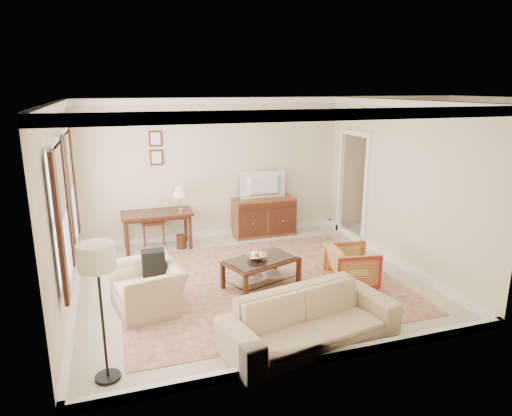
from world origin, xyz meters
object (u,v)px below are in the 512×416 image
striped_armchair (352,265)px  club_armchair (148,280)px  sideboard (264,217)px  tv (264,177)px  writing_desk (157,218)px  sofa (311,311)px  coffee_table (261,265)px

striped_armchair → club_armchair: 3.16m
sideboard → tv: tv is taller
sideboard → tv: 0.87m
writing_desk → sofa: size_ratio=0.61×
writing_desk → coffee_table: size_ratio=1.05×
tv → sofa: bearing=78.4°
writing_desk → sideboard: bearing=3.9°
tv → writing_desk: bearing=3.4°
sideboard → club_armchair: 3.83m
coffee_table → club_armchair: size_ratio=1.26×
tv → club_armchair: size_ratio=0.92×
striped_armchair → sofa: bearing=143.9°
striped_armchair → club_armchair: (-3.15, 0.22, 0.08)m
tv → striped_armchair: 3.09m
writing_desk → striped_armchair: 3.91m
striped_armchair → sideboard: bearing=17.9°
coffee_table → striped_armchair: striped_armchair is taller
coffee_table → striped_armchair: bearing=-17.9°
striped_armchair → sofa: 1.89m
writing_desk → tv: tv is taller
sideboard → sofa: sofa is taller
coffee_table → sofa: size_ratio=0.58×
writing_desk → coffee_table: (1.36, -2.34, -0.26)m
tv → sofa: (-0.87, -4.25, -0.84)m
writing_desk → sofa: bearing=-71.3°
sideboard → coffee_table: bearing=-110.0°
club_armchair → striped_armchair: bearing=74.9°
coffee_table → club_armchair: bearing=-172.7°
coffee_table → sofa: 1.78m
tv → sofa: tv is taller
sideboard → tv: size_ratio=1.41×
sideboard → coffee_table: sideboard is taller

